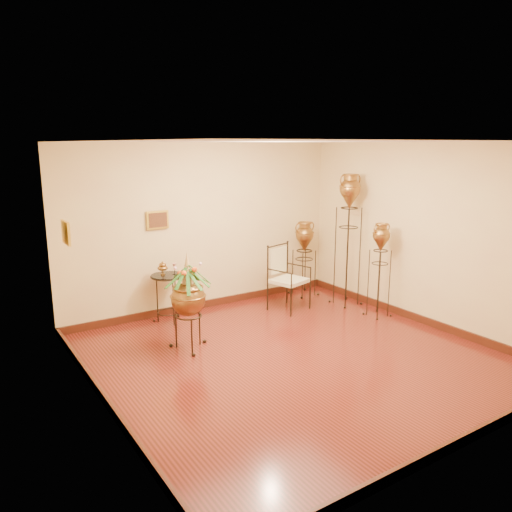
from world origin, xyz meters
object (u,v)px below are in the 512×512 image
amphora_mid (380,269)px  side_table (169,297)px  planter_urn (188,295)px  amphora_tall (348,238)px  armchair (289,278)px

amphora_mid → side_table: 3.42m
amphora_mid → planter_urn: 3.23m
amphora_tall → planter_urn: 3.23m
amphora_tall → armchair: bearing=164.2°
amphora_tall → side_table: size_ratio=2.37×
amphora_mid → planter_urn: (-3.19, 0.45, -0.01)m
amphora_tall → amphora_mid: 0.85m
amphora_tall → planter_urn: bearing=-174.5°
planter_urn → armchair: (2.16, 0.60, -0.22)m
amphora_tall → amphora_mid: bearing=-90.0°
armchair → side_table: 2.04m
amphora_tall → planter_urn: amphora_tall is taller
side_table → amphora_tall: bearing=-15.8°
amphora_mid → amphora_tall: bearing=90.0°
amphora_mid → armchair: bearing=134.6°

